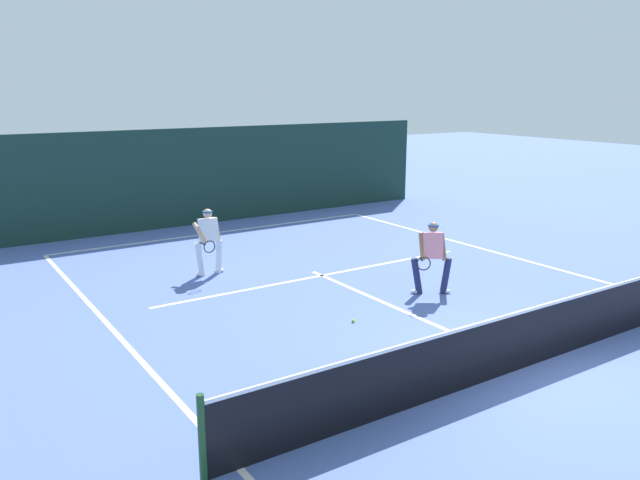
# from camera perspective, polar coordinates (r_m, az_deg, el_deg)

# --- Properties ---
(ground_plane) EXTENTS (80.00, 80.00, 0.00)m
(ground_plane) POSITION_cam_1_polar(r_m,az_deg,el_deg) (10.92, 18.23, -10.69)
(ground_plane) COLOR #5167B1
(court_line_baseline_far) EXTENTS (10.30, 0.10, 0.01)m
(court_line_baseline_far) POSITION_cam_1_polar(r_m,az_deg,el_deg) (19.88, -8.80, 0.73)
(court_line_baseline_far) COLOR white
(court_line_baseline_far) RESTS_ON ground_plane
(court_line_sideline_left) EXTENTS (0.10, 23.28, 0.01)m
(court_line_sideline_left) POSITION_cam_1_polar(r_m,az_deg,el_deg) (7.97, -7.24, -19.71)
(court_line_sideline_left) COLOR white
(court_line_sideline_left) RESTS_ON ground_plane
(court_line_service) EXTENTS (8.40, 0.10, 0.01)m
(court_line_service) POSITION_cam_1_polar(r_m,az_deg,el_deg) (15.11, 0.17, -3.21)
(court_line_service) COLOR white
(court_line_service) RESTS_ON ground_plane
(court_line_centre) EXTENTS (0.10, 6.40, 0.01)m
(court_line_centre) POSITION_cam_1_polar(r_m,az_deg,el_deg) (12.97, 7.12, -6.19)
(court_line_centre) COLOR white
(court_line_centre) RESTS_ON ground_plane
(tennis_net) EXTENTS (11.29, 0.09, 1.08)m
(tennis_net) POSITION_cam_1_polar(r_m,az_deg,el_deg) (10.73, 18.43, -8.19)
(tennis_net) COLOR #1E4723
(tennis_net) RESTS_ON ground_plane
(player_near) EXTENTS (1.09, 0.78, 1.59)m
(player_near) POSITION_cam_1_polar(r_m,az_deg,el_deg) (13.79, 10.03, -1.32)
(player_near) COLOR #1E234C
(player_near) RESTS_ON ground_plane
(player_far) EXTENTS (0.77, 0.90, 1.60)m
(player_far) POSITION_cam_1_polar(r_m,az_deg,el_deg) (15.22, -9.98, 0.11)
(player_far) COLOR silver
(player_far) RESTS_ON ground_plane
(tennis_ball) EXTENTS (0.07, 0.07, 0.07)m
(tennis_ball) POSITION_cam_1_polar(r_m,az_deg,el_deg) (12.20, 3.00, -7.25)
(tennis_ball) COLOR #D1E033
(tennis_ball) RESTS_ON ground_plane
(back_fence_windscreen) EXTENTS (17.44, 0.12, 3.12)m
(back_fence_windscreen) POSITION_cam_1_polar(r_m,az_deg,el_deg) (21.00, -10.73, 5.65)
(back_fence_windscreen) COLOR #17322B
(back_fence_windscreen) RESTS_ON ground_plane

